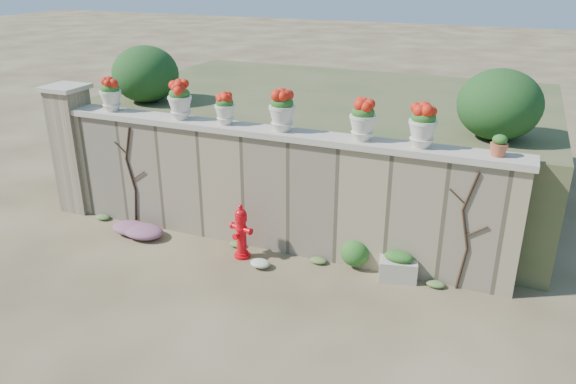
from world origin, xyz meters
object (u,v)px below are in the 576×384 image
at_px(fire_hydrant, 241,231).
at_px(planter_box, 398,267).
at_px(terracotta_pot, 499,147).
at_px(urn_pot_0, 111,95).

xyz_separation_m(fire_hydrant, planter_box, (2.57, 0.28, -0.26)).
bearing_deg(terracotta_pot, fire_hydrant, -171.21).
relative_size(fire_hydrant, terracotta_pot, 3.21).
distance_m(urn_pot_0, terracotta_pot, 6.61).
bearing_deg(fire_hydrant, urn_pot_0, -176.55).
bearing_deg(fire_hydrant, terracotta_pot, 23.81).
distance_m(fire_hydrant, urn_pot_0, 3.48).
distance_m(planter_box, urn_pot_0, 5.84).
bearing_deg(urn_pot_0, fire_hydrant, -11.56).
relative_size(fire_hydrant, urn_pot_0, 1.59).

